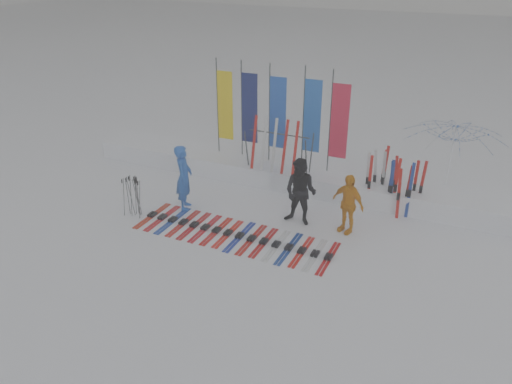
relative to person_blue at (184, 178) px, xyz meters
The scene contains 11 objects.
ground 2.86m from the person_blue, 37.81° to the right, with size 120.00×120.00×0.00m, color white.
snow_bank 3.70m from the person_blue, 54.35° to the left, with size 14.00×1.60×0.60m, color white.
person_blue is the anchor object (origin of this frame).
person_black 3.43m from the person_blue, ahead, with size 0.93×0.72×1.90m, color black.
person_yellow 4.73m from the person_blue, ahead, with size 0.98×0.41×1.67m, color orange.
tent_canopy 7.69m from the person_blue, 26.62° to the left, with size 2.84×2.89×2.60m, color white.
ski_row 2.40m from the person_blue, 22.86° to the right, with size 5.45×1.70×0.07m.
pole_cluster 1.51m from the person_blue, 136.73° to the right, with size 0.62×0.36×1.25m.
feather_flags 3.78m from the person_blue, 62.98° to the left, with size 4.52×0.20×3.20m.
ski_rack 3.21m from the person_blue, 53.35° to the left, with size 2.04×0.80×1.23m.
upright_skis 6.04m from the person_blue, 24.79° to the left, with size 1.63×1.22×1.69m.
Camera 1 is at (5.31, -9.42, 6.84)m, focal length 35.00 mm.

